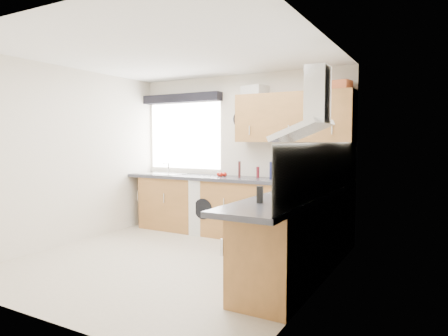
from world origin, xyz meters
The scene contains 36 objects.
ground_plane centered at (0.00, 0.00, 0.00)m, with size 3.60×3.60×0.00m, color beige.
ceiling centered at (0.00, 0.00, 2.50)m, with size 3.60×3.60×0.02m, color white.
wall_back centered at (0.00, 1.80, 1.25)m, with size 3.60×0.02×2.50m, color silver.
wall_front centered at (0.00, -1.80, 1.25)m, with size 3.60×0.02×2.50m, color silver.
wall_left centered at (-1.80, 0.00, 1.25)m, with size 0.02×3.60×2.50m, color silver.
wall_right centered at (1.80, 0.00, 1.25)m, with size 0.02×3.60×2.50m, color silver.
window centered at (-1.05, 1.79, 1.55)m, with size 1.40×0.02×1.10m, color silver.
window_blind centered at (-1.05, 1.70, 2.18)m, with size 1.50×0.18×0.14m, color black.
splashback centered at (1.79, 0.30, 1.18)m, with size 0.01×3.00×0.54m, color white.
base_cab_back centered at (-0.10, 1.51, 0.43)m, with size 3.00×0.58×0.86m, color brown.
base_cab_corner centered at (1.50, 1.50, 0.43)m, with size 0.60×0.60×0.86m, color brown.
base_cab_right centered at (1.51, 0.15, 0.43)m, with size 0.58×2.10×0.86m, color brown.
worktop_back centered at (0.00, 1.50, 0.89)m, with size 3.60×0.62×0.05m, color #2B2C32.
worktop_right centered at (1.50, 0.00, 0.89)m, with size 0.62×2.42×0.05m, color #2B2C32.
sink centered at (-1.33, 1.50, 0.95)m, with size 0.84×0.46×0.10m, color silver, non-canonical shape.
oven centered at (1.50, 0.30, 0.42)m, with size 0.56×0.58×0.85m, color black.
hob_plate centered at (1.50, 0.30, 0.92)m, with size 0.52×0.52×0.01m, color silver.
extractor_hood centered at (1.60, 0.30, 1.77)m, with size 0.52×0.78×0.66m, color silver, non-canonical shape.
upper_cabinets centered at (0.95, 1.62, 1.80)m, with size 1.70×0.35×0.70m, color brown.
washing_machine centered at (-0.32, 1.52, 0.44)m, with size 0.59×0.57×0.87m, color silver.
wall_clock centered at (0.05, 1.76, 1.81)m, with size 0.29×0.29×0.04m, color black.
casserole centered at (0.30, 1.72, 2.22)m, with size 0.36×0.26×0.15m, color silver.
storage_box centered at (1.60, 1.63, 2.21)m, with size 0.27×0.22×0.12m, color #CB6135.
utensil_pot centered at (1.02, 1.70, 0.98)m, with size 0.10×0.10×0.14m, color gray.
kitchen_roll centered at (1.35, 0.80, 1.04)m, with size 0.12×0.12×0.25m, color silver.
tomato_cluster centered at (-0.19, 1.57, 0.94)m, with size 0.14×0.14×0.07m, color #A5170D, non-canonical shape.
jar_0 centered at (0.40, 1.63, 0.99)m, with size 0.05×0.05×0.17m, color maroon.
jar_1 centered at (0.92, 1.48, 1.01)m, with size 0.05×0.05×0.21m, color navy.
jar_2 centered at (1.06, 1.44, 1.01)m, with size 0.05×0.05×0.19m, color #163F18.
jar_3 centered at (0.92, 1.56, 0.98)m, with size 0.04×0.04×0.13m, color #BBAD9F.
jar_4 centered at (0.16, 1.49, 1.03)m, with size 0.04×0.04×0.25m, color #401717.
jar_5 centered at (0.87, 1.69, 0.99)m, with size 0.04×0.04×0.15m, color black.
jar_6 centered at (0.67, 1.48, 1.04)m, with size 0.04×0.04×0.26m, color #131843.
jar_7 centered at (1.05, 1.39, 1.04)m, with size 0.05×0.05×0.25m, color #B6AA9B.
jar_8 centered at (1.00, 1.46, 1.00)m, with size 0.07×0.07×0.19m, color #34271C.
bottle_0 centered at (1.42, -0.57, 0.99)m, with size 0.06×0.06×0.15m, color black.
Camera 1 is at (2.88, -3.85, 1.48)m, focal length 32.00 mm.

